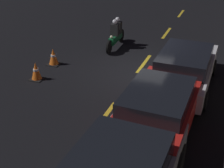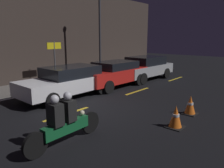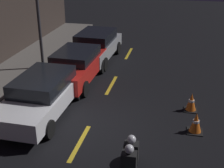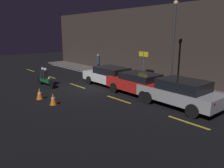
% 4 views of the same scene
% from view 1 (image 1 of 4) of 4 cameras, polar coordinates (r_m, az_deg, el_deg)
% --- Properties ---
extents(ground_plane, '(56.00, 56.00, 0.00)m').
position_cam_1_polar(ground_plane, '(12.34, 4.60, 2.03)').
color(ground_plane, black).
extents(lane_dash_a, '(2.00, 0.14, 0.01)m').
position_cam_1_polar(lane_dash_a, '(21.63, 12.50, 12.47)').
color(lane_dash_a, gold).
rests_on(lane_dash_a, ground).
extents(lane_dash_b, '(2.00, 0.14, 0.01)m').
position_cam_1_polar(lane_dash_b, '(17.35, 9.95, 9.18)').
color(lane_dash_b, gold).
rests_on(lane_dash_b, ground).
extents(lane_dash_c, '(2.00, 0.14, 0.01)m').
position_cam_1_polar(lane_dash_c, '(13.22, 5.86, 3.75)').
color(lane_dash_c, gold).
rests_on(lane_dash_c, ground).
extents(lane_dash_d, '(2.00, 0.14, 0.01)m').
position_cam_1_polar(lane_dash_d, '(9.44, -1.62, -6.33)').
color(lane_dash_d, gold).
rests_on(lane_dash_d, ground).
extents(sedan_white, '(4.55, 1.99, 1.41)m').
position_cam_1_polar(sedan_white, '(11.19, 13.15, 2.90)').
color(sedan_white, silver).
rests_on(sedan_white, ground).
extents(taxi_red, '(4.24, 2.02, 1.41)m').
position_cam_1_polar(taxi_red, '(8.58, 8.51, -4.32)').
color(taxi_red, red).
rests_on(taxi_red, ground).
extents(motorcycle, '(2.41, 0.38, 1.38)m').
position_cam_1_polar(motorcycle, '(14.85, 0.72, 9.14)').
color(motorcycle, black).
rests_on(motorcycle, ground).
extents(traffic_cone_near, '(0.51, 0.51, 0.70)m').
position_cam_1_polar(traffic_cone_near, '(13.17, -10.66, 4.91)').
color(traffic_cone_near, black).
rests_on(traffic_cone_near, ground).
extents(traffic_cone_mid, '(0.49, 0.49, 0.69)m').
position_cam_1_polar(traffic_cone_mid, '(11.98, -13.71, 2.29)').
color(traffic_cone_mid, black).
rests_on(traffic_cone_mid, ground).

